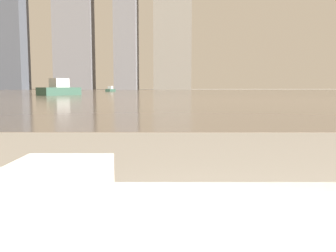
{
  "coord_description": "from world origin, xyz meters",
  "views": [
    {
      "loc": [
        0.02,
        -0.15,
        0.88
      ],
      "look_at": [
        0.02,
        2.12,
        0.64
      ],
      "focal_mm": 40.0,
      "sensor_mm": 36.0,
      "label": 1
    }
  ],
  "objects": [
    {
      "name": "harbor_water",
      "position": [
        0.0,
        62.0,
        0.01
      ],
      "size": [
        180.0,
        110.0,
        0.01
      ],
      "color": "gray",
      "rests_on": "ground_plane"
    },
    {
      "name": "harbor_boat_3",
      "position": [
        -10.62,
        69.22,
        0.37
      ],
      "size": [
        1.53,
        2.87,
        1.02
      ],
      "color": "#335647",
      "rests_on": "harbor_water"
    },
    {
      "name": "towel_stack",
      "position": [
        -0.24,
        0.75,
        0.64
      ],
      "size": [
        0.23,
        0.22,
        0.12
      ],
      "color": "silver",
      "rests_on": "bathtub"
    },
    {
      "name": "skyline_tower_0",
      "position": [
        -48.96,
        118.0,
        27.06
      ],
      "size": [
        9.08,
        8.31,
        54.12
      ],
      "color": "#4C515B",
      "rests_on": "ground_plane"
    },
    {
      "name": "harbor_boat_0",
      "position": [
        -11.24,
        38.74,
        0.62
      ],
      "size": [
        3.86,
        4.76,
        1.74
      ],
      "color": "#335647",
      "rests_on": "harbor_water"
    }
  ]
}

